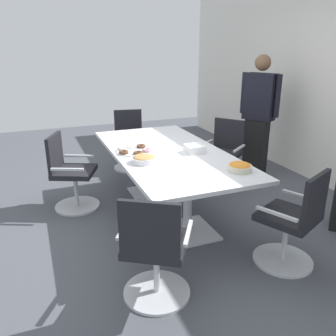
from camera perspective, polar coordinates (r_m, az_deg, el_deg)
name	(u,v)px	position (r m, az deg, el deg)	size (l,w,h in m)	color
ground_plane	(168,211)	(4.23, 0.00, -7.09)	(10.00, 10.00, 0.01)	#4C4F56
conference_table	(168,162)	(3.99, 0.00, 1.01)	(2.40, 1.20, 0.75)	silver
office_chair_0	(293,224)	(3.29, 19.78, -8.62)	(0.72, 0.72, 0.91)	silver
office_chair_1	(223,157)	(4.95, 9.02, 1.86)	(0.75, 0.75, 0.91)	silver
office_chair_2	(130,143)	(5.61, -6.28, 4.10)	(0.63, 0.63, 0.91)	silver
office_chair_3	(70,176)	(4.34, -15.68, -1.25)	(0.71, 0.71, 0.91)	silver
office_chair_4	(155,254)	(2.72, -2.17, -13.80)	(0.74, 0.74, 0.91)	silver
person_standing_0	(258,114)	(5.38, 14.58, 8.55)	(0.58, 0.40, 1.76)	black
snack_bowl_cookies	(144,159)	(3.57, -4.01, 1.51)	(0.25, 0.25, 0.08)	white
snack_bowl_chips_orange	(240,167)	(3.40, 11.66, 0.19)	(0.23, 0.23, 0.09)	beige
donut_platter	(134,150)	(3.96, -5.62, 2.93)	(0.41, 0.40, 0.04)	white
napkin_pile	(195,149)	(3.91, 4.38, 3.16)	(0.20, 0.20, 0.09)	white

